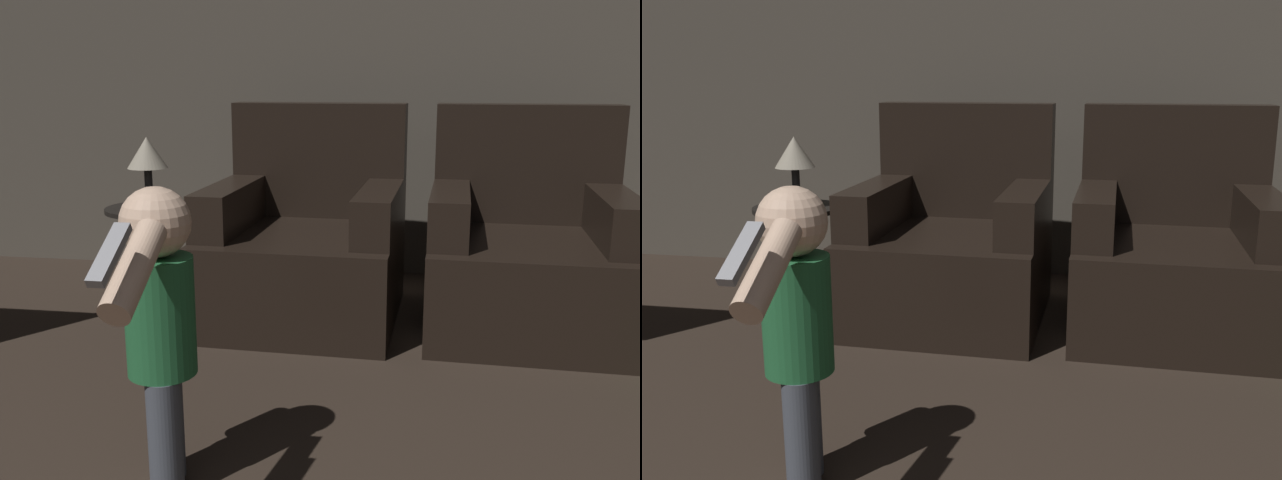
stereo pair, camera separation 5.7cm
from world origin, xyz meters
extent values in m
cube|color=#51493F|center=(0.00, 4.50, 1.30)|extent=(8.40, 0.05, 2.60)
cube|color=black|center=(-0.14, 3.66, 0.20)|extent=(0.86, 0.91, 0.41)
cube|color=black|center=(-0.13, 4.02, 0.68)|extent=(0.83, 0.19, 0.54)
cube|color=black|center=(-0.48, 3.67, 0.51)|extent=(0.19, 0.73, 0.20)
cube|color=black|center=(0.19, 3.65, 0.51)|extent=(0.19, 0.73, 0.20)
cube|color=black|center=(0.83, 3.66, 0.20)|extent=(0.86, 0.92, 0.41)
cube|color=black|center=(0.84, 4.02, 0.68)|extent=(0.83, 0.19, 0.54)
cube|color=black|center=(0.49, 3.67, 0.51)|extent=(0.19, 0.73, 0.20)
cube|color=black|center=(1.16, 3.65, 0.51)|extent=(0.19, 0.73, 0.20)
cylinder|color=#474C56|center=(-0.25, 2.22, 0.16)|extent=(0.09, 0.09, 0.33)
cylinder|color=#474C56|center=(-0.28, 2.31, 0.16)|extent=(0.09, 0.09, 0.33)
cylinder|color=#236638|center=(-0.27, 2.26, 0.48)|extent=(0.18, 0.18, 0.31)
sphere|color=beige|center=(-0.27, 2.26, 0.73)|extent=(0.18, 0.18, 0.18)
cylinder|color=beige|center=(-0.30, 2.37, 0.47)|extent=(0.07, 0.07, 0.26)
cylinder|color=beige|center=(-0.23, 2.04, 0.66)|extent=(0.07, 0.26, 0.19)
cube|color=#99999E|center=(-0.23, 1.93, 0.73)|extent=(0.04, 0.16, 0.10)
cylinder|color=black|center=(-0.86, 3.66, 0.23)|extent=(0.06, 0.06, 0.47)
cylinder|color=black|center=(-0.86, 3.66, 0.48)|extent=(0.40, 0.40, 0.02)
cylinder|color=#262626|center=(-0.86, 3.66, 0.58)|extent=(0.04, 0.04, 0.18)
cone|color=#9E937F|center=(-0.86, 3.66, 0.74)|extent=(0.18, 0.18, 0.14)
camera|label=1|loc=(0.40, 0.62, 1.08)|focal=40.00mm
camera|label=2|loc=(0.46, 0.63, 1.08)|focal=40.00mm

